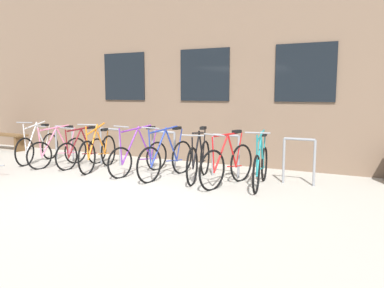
% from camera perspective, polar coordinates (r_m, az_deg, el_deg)
% --- Properties ---
extents(ground_plane, '(42.00, 42.00, 0.00)m').
position_cam_1_polar(ground_plane, '(7.06, -9.31, -6.87)').
color(ground_plane, '#B2ADA0').
extents(storefront_building, '(28.00, 6.68, 5.35)m').
position_cam_1_polar(storefront_building, '(12.72, 8.36, 11.67)').
color(storefront_building, '#7A604C').
rests_on(storefront_building, ground).
extents(bike_rack, '(6.62, 0.05, 0.90)m').
position_cam_1_polar(bike_rack, '(8.73, -4.22, -0.37)').
color(bike_rack, gray).
rests_on(bike_rack, ground).
extents(bicycle_purple, '(0.51, 1.73, 1.09)m').
position_cam_1_polar(bicycle_purple, '(8.44, -7.75, -1.82)').
color(bicycle_purple, black).
rests_on(bicycle_purple, ground).
extents(bicycle_red, '(0.53, 1.68, 1.05)m').
position_cam_1_polar(bicycle_red, '(7.36, 5.25, -2.98)').
color(bicycle_red, black).
rests_on(bicycle_red, ground).
extents(bicycle_white, '(0.52, 1.69, 1.07)m').
position_cam_1_polar(bicycle_white, '(10.51, -21.69, -0.42)').
color(bicycle_white, black).
rests_on(bicycle_white, ground).
extents(bicycle_orange, '(0.55, 1.75, 1.10)m').
position_cam_1_polar(bicycle_orange, '(9.08, -13.61, -1.18)').
color(bicycle_orange, black).
rests_on(bicycle_orange, ground).
extents(bicycle_teal, '(0.44, 1.73, 1.09)m').
position_cam_1_polar(bicycle_teal, '(7.37, 10.05, -3.19)').
color(bicycle_teal, black).
rests_on(bicycle_teal, ground).
extents(bicycle_blue, '(0.44, 1.81, 1.10)m').
position_cam_1_polar(bicycle_blue, '(8.01, -3.76, -2.13)').
color(bicycle_blue, black).
rests_on(bicycle_blue, ground).
extents(bicycle_pink, '(0.46, 1.64, 1.02)m').
position_cam_1_polar(bicycle_pink, '(9.80, -19.05, -0.94)').
color(bicycle_pink, black).
rests_on(bicycle_pink, ground).
extents(bicycle_maroon, '(0.44, 1.61, 0.99)m').
position_cam_1_polar(bicycle_maroon, '(9.54, -15.81, -1.06)').
color(bicycle_maroon, black).
rests_on(bicycle_maroon, ground).
extents(bicycle_black, '(0.50, 1.75, 1.07)m').
position_cam_1_polar(bicycle_black, '(7.82, 1.03, -2.34)').
color(bicycle_black, black).
rests_on(bicycle_black, ground).
extents(wooden_bench, '(1.57, 0.40, 0.50)m').
position_cam_1_polar(wooden_bench, '(13.16, -25.72, 0.77)').
color(wooden_bench, brown).
rests_on(wooden_bench, ground).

